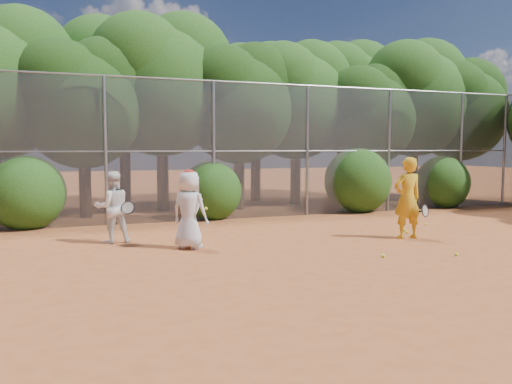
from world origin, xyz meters
name	(u,v)px	position (x,y,z in m)	size (l,w,h in m)	color
ground	(353,260)	(0.00, 0.00, 0.00)	(80.00, 80.00, 0.00)	#9E4D23
fence_back	(243,149)	(-0.12, 6.00, 2.05)	(20.05, 0.09, 4.03)	gray
tree_2	(84,97)	(-4.45, 7.83, 3.58)	(3.99, 3.47, 5.47)	black
tree_3	(163,78)	(-1.94, 8.84, 4.40)	(4.89, 4.26, 6.70)	black
tree_4	(240,99)	(0.55, 8.24, 3.76)	(4.19, 3.64, 5.73)	black
tree_5	(297,95)	(3.06, 9.04, 4.05)	(4.51, 3.92, 6.17)	black
tree_6	(370,111)	(5.55, 8.03, 3.47)	(3.86, 3.36, 5.29)	black
tree_7	(415,93)	(8.06, 8.64, 4.28)	(4.77, 4.14, 6.53)	black
tree_8	(460,106)	(10.05, 8.34, 3.82)	(4.25, 3.70, 5.82)	black
tree_10	(125,78)	(-2.93, 11.05, 4.63)	(5.15, 4.48, 7.06)	black
tree_11	(257,95)	(2.06, 10.64, 4.16)	(4.64, 4.03, 6.35)	black
tree_12	(349,92)	(6.56, 11.24, 4.51)	(5.02, 4.37, 6.88)	black
bush_0	(26,190)	(-6.00, 6.30, 1.00)	(2.00, 2.00, 2.00)	#1C4511
bush_1	(211,188)	(-1.00, 6.30, 0.90)	(1.80, 1.80, 1.80)	#1C4511
bush_2	(357,178)	(4.00, 6.30, 1.10)	(2.20, 2.20, 2.20)	#1C4511
bush_3	(442,180)	(7.50, 6.30, 0.95)	(1.90, 1.90, 1.90)	#1C4511
player_yellow	(407,198)	(2.36, 1.52, 0.94)	(0.86, 0.54, 1.88)	gold
player_teen	(189,209)	(-2.62, 2.11, 0.82)	(0.93, 0.92, 1.65)	silver
player_white	(112,207)	(-4.06, 3.33, 0.79)	(0.89, 0.77, 1.58)	white
ball_0	(405,230)	(2.92, 2.33, 0.03)	(0.07, 0.07, 0.07)	#C2EB2A
ball_1	(407,232)	(2.79, 2.06, 0.03)	(0.07, 0.07, 0.07)	#C2EB2A
ball_2	(456,254)	(2.05, -0.41, 0.03)	(0.07, 0.07, 0.07)	#C2EB2A
ball_4	(383,256)	(0.64, -0.04, 0.03)	(0.07, 0.07, 0.07)	#C2EB2A
ball_5	(426,224)	(4.08, 2.95, 0.03)	(0.07, 0.07, 0.07)	#C2EB2A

